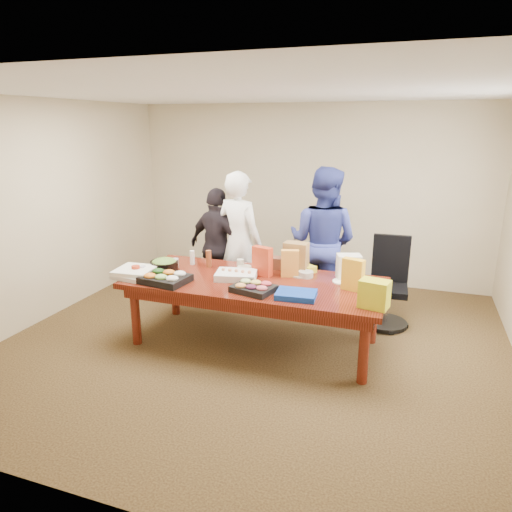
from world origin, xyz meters
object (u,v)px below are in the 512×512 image
at_px(conference_table, 255,312).
at_px(sheet_cake, 236,275).
at_px(office_chair, 388,286).
at_px(salad_bowl, 164,266).
at_px(person_center, 239,242).
at_px(person_right, 323,242).

height_order(conference_table, sheet_cake, sheet_cake).
relative_size(office_chair, salad_bowl, 3.23).
distance_m(conference_table, office_chair, 1.67).
relative_size(conference_table, office_chair, 2.66).
bearing_deg(person_center, sheet_cake, 123.80).
relative_size(person_right, sheet_cake, 4.32).
height_order(conference_table, person_center, person_center).
height_order(person_right, sheet_cake, person_right).
height_order(office_chair, salad_bowl, office_chair).
bearing_deg(sheet_cake, salad_bowl, 166.89).
distance_m(conference_table, person_center, 1.20).
distance_m(person_center, salad_bowl, 1.09).
height_order(sheet_cake, salad_bowl, salad_bowl).
bearing_deg(person_center, salad_bowl, 72.00).
height_order(person_center, sheet_cake, person_center).
bearing_deg(office_chair, conference_table, -148.01).
relative_size(office_chair, person_center, 0.58).
bearing_deg(salad_bowl, person_center, 57.50).
bearing_deg(office_chair, person_right, 164.47).
bearing_deg(salad_bowl, office_chair, 20.85).
xyz_separation_m(person_center, person_right, (1.05, 0.22, 0.03)).
xyz_separation_m(conference_table, salad_bowl, (-1.12, 0.01, 0.43)).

